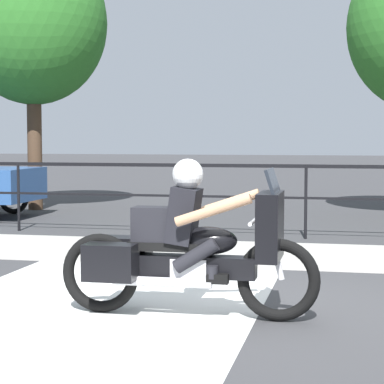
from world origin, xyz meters
The scene contains 6 objects.
ground_plane centered at (0.00, 0.00, 0.00)m, with size 120.00×120.00×0.00m, color #38383A.
sidewalk_band centered at (0.00, 3.40, 0.01)m, with size 44.00×2.40×0.01m, color #A8A59E.
crosswalk_band centered at (-1.76, -0.20, 0.00)m, with size 3.27×6.00×0.01m, color silver.
fence_railing centered at (0.00, 5.17, 0.97)m, with size 36.00×0.05×1.23m.
motorcycle centered at (-0.76, -0.46, 0.67)m, with size 2.48×0.76×1.49m.
tree_behind_car centered at (-6.42, 8.88, 4.25)m, with size 3.38×3.38×6.13m.
Camera 1 is at (0.72, -7.24, 1.70)m, focal length 70.00 mm.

